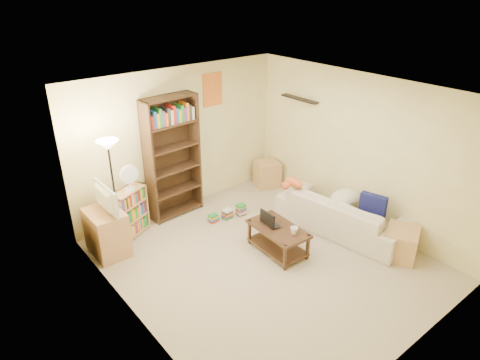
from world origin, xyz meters
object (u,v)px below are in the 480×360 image
object	(u,v)px
tall_bookshelf	(173,155)
short_bookshelf	(130,213)
sofa	(342,214)
end_cabinet	(401,243)
mug	(294,231)
television	(102,199)
desk_fan	(129,177)
tv_stand	(107,232)
floor_lamp	(111,165)
coffee_table	(278,236)
laptop	(274,222)
tabby_cat	(292,183)
side_table	(267,174)

from	to	relation	value
tall_bookshelf	short_bookshelf	xyz separation A→B (m)	(-0.93, -0.16, -0.71)
sofa	end_cabinet	distance (m)	1.03
mug	television	xyz separation A→B (m)	(-2.07, 1.85, 0.44)
sofa	television	distance (m)	3.75
short_bookshelf	desk_fan	distance (m)	0.64
sofa	tv_stand	xyz separation A→B (m)	(-3.23, 1.81, 0.05)
end_cabinet	television	bearing A→B (deg)	139.82
mug	tv_stand	size ratio (longest dim) A/B	0.19
desk_fan	floor_lamp	world-z (taller)	floor_lamp
coffee_table	mug	xyz separation A→B (m)	(0.06, -0.27, 0.20)
mug	tv_stand	world-z (taller)	tv_stand
television	desk_fan	size ratio (longest dim) A/B	1.67
mug	short_bookshelf	xyz separation A→B (m)	(-1.57, 2.09, -0.07)
sofa	laptop	xyz separation A→B (m)	(-1.18, 0.35, 0.12)
mug	tv_stand	distance (m)	2.78
television	short_bookshelf	xyz separation A→B (m)	(0.49, 0.24, -0.51)
end_cabinet	mug	bearing A→B (deg)	142.74
tv_stand	short_bookshelf	distance (m)	0.55
laptop	tv_stand	xyz separation A→B (m)	(-2.04, 1.46, -0.08)
tabby_cat	tall_bookshelf	bearing A→B (deg)	134.32
short_bookshelf	end_cabinet	bearing A→B (deg)	-71.68
tabby_cat	floor_lamp	xyz separation A→B (m)	(-2.66, 0.97, 0.73)
coffee_table	desk_fan	world-z (taller)	desk_fan
television	end_cabinet	xyz separation A→B (m)	(3.35, -2.83, -0.69)
tabby_cat	short_bookshelf	size ratio (longest dim) A/B	0.61
tv_stand	tall_bookshelf	size ratio (longest dim) A/B	0.34
mug	end_cabinet	bearing A→B (deg)	-37.26
mug	desk_fan	world-z (taller)	desk_fan
floor_lamp	end_cabinet	bearing A→B (deg)	-40.99
side_table	laptop	bearing A→B (deg)	-129.62
coffee_table	end_cabinet	xyz separation A→B (m)	(1.34, -1.24, -0.04)
tabby_cat	television	distance (m)	3.03
mug	end_cabinet	world-z (taller)	mug
sofa	floor_lamp	distance (m)	3.68
desk_fan	end_cabinet	xyz separation A→B (m)	(2.81, -3.02, -0.82)
mug	desk_fan	distance (m)	2.62
short_bookshelf	side_table	size ratio (longest dim) A/B	1.61
tv_stand	floor_lamp	xyz separation A→B (m)	(0.18, -0.07, 1.07)
sofa	end_cabinet	bearing A→B (deg)	178.37
tabby_cat	end_cabinet	distance (m)	1.92
floor_lamp	tv_stand	bearing A→B (deg)	158.16
short_bookshelf	laptop	bearing A→B (deg)	-72.17
mug	television	world-z (taller)	television
floor_lamp	tabby_cat	bearing A→B (deg)	-20.09
sofa	end_cabinet	world-z (taller)	sofa
side_table	end_cabinet	bearing A→B (deg)	-91.32
desk_fan	side_table	distance (m)	2.99
coffee_table	floor_lamp	xyz separation A→B (m)	(-1.83, 1.52, 1.16)
tall_bookshelf	end_cabinet	world-z (taller)	tall_bookshelf
side_table	television	bearing A→B (deg)	-176.53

